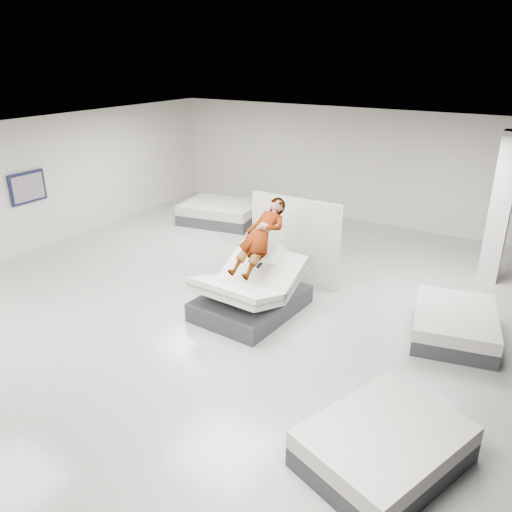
% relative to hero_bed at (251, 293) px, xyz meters
% --- Properties ---
extents(room, '(14.00, 14.04, 3.20)m').
position_rel_hero_bed_xyz_m(room, '(-0.37, -0.55, 1.21)').
color(room, '#BBB9B1').
rests_on(room, ground).
extents(hero_bed, '(1.68, 2.15, 1.19)m').
position_rel_hero_bed_xyz_m(hero_bed, '(0.00, 0.00, 0.00)').
color(hero_bed, '#36363B').
rests_on(hero_bed, floor).
extents(person, '(0.74, 1.51, 1.63)m').
position_rel_hero_bed_xyz_m(person, '(0.02, 0.31, 0.86)').
color(person, slate).
rests_on(person, hero_bed).
extents(remote, '(0.06, 0.14, 0.08)m').
position_rel_hero_bed_xyz_m(remote, '(0.22, -0.06, 0.64)').
color(remote, black).
rests_on(remote, person).
extents(divider_panel, '(2.05, 0.13, 1.86)m').
position_rel_hero_bed_xyz_m(divider_panel, '(0.04, 1.66, 0.54)').
color(divider_panel, silver).
rests_on(divider_panel, floor).
extents(flat_bed_right_far, '(1.67, 2.02, 0.49)m').
position_rel_hero_bed_xyz_m(flat_bed_right_far, '(3.49, 1.08, -0.15)').
color(flat_bed_right_far, '#36363B').
rests_on(flat_bed_right_far, floor).
extents(flat_bed_right_near, '(1.97, 2.25, 0.52)m').
position_rel_hero_bed_xyz_m(flat_bed_right_near, '(3.38, -2.41, -0.13)').
color(flat_bed_right_near, '#36363B').
rests_on(flat_bed_right_near, floor).
extents(flat_bed_left_far, '(2.34, 1.91, 0.58)m').
position_rel_hero_bed_xyz_m(flat_bed_left_far, '(-3.63, 4.13, -0.10)').
color(flat_bed_left_far, '#36363B').
rests_on(flat_bed_left_far, floor).
extents(column, '(0.40, 0.40, 3.20)m').
position_rel_hero_bed_xyz_m(column, '(3.63, 3.95, 1.21)').
color(column, silver).
rests_on(column, floor).
extents(wall_poster, '(0.06, 0.95, 0.75)m').
position_rel_hero_bed_xyz_m(wall_poster, '(-6.30, -0.05, 1.21)').
color(wall_poster, black).
rests_on(wall_poster, wall_left).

